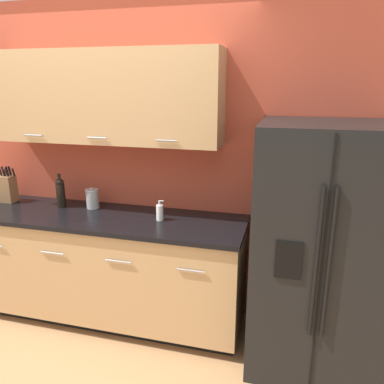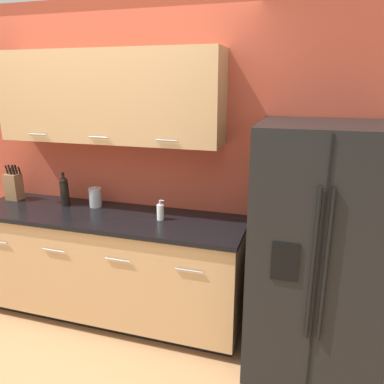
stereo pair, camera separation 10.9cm
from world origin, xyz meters
TOP-DOWN VIEW (x-y plane):
  - wall_back at (0.02, 1.17)m, footprint 10.00×0.39m
  - counter_unit at (0.10, 0.87)m, footprint 2.30×0.64m
  - refrigerator at (1.75, 0.79)m, footprint 0.85×0.80m
  - knife_block at (-0.89, 0.98)m, footprint 0.15×0.11m
  - wine_bottle at (-0.34, 0.97)m, footprint 0.07×0.07m
  - soap_dispenser at (0.58, 0.88)m, footprint 0.06×0.05m
  - steel_canister at (-0.07, 1.01)m, footprint 0.11×0.11m

SIDE VIEW (x-z plane):
  - counter_unit at x=0.10m, z-range 0.01..0.94m
  - refrigerator at x=1.75m, z-range 0.00..1.72m
  - soap_dispenser at x=0.58m, z-range 0.92..1.08m
  - steel_canister at x=-0.07m, z-range 0.93..1.11m
  - knife_block at x=-0.89m, z-range 0.90..1.22m
  - wine_bottle at x=-0.34m, z-range 0.92..1.21m
  - wall_back at x=0.02m, z-range 0.13..2.73m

